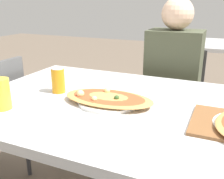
% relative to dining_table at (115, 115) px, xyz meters
% --- Properties ---
extents(dining_table, '(1.35, 0.96, 0.77)m').
position_rel_dining_table_xyz_m(dining_table, '(0.00, 0.00, 0.00)').
color(dining_table, silver).
rests_on(dining_table, ground_plane).
extents(chair_far_seated, '(0.40, 0.40, 0.88)m').
position_rel_dining_table_xyz_m(chair_far_seated, '(0.13, 0.81, -0.20)').
color(chair_far_seated, '#4C4C4C').
rests_on(chair_far_seated, ground_plane).
extents(person_seated, '(0.35, 0.28, 1.24)m').
position_rel_dining_table_xyz_m(person_seated, '(0.13, 0.70, 0.02)').
color(person_seated, '#2D2D38').
rests_on(person_seated, ground_plane).
extents(pizza_main, '(0.42, 0.27, 0.06)m').
position_rel_dining_table_xyz_m(pizza_main, '(-0.02, -0.03, 0.09)').
color(pizza_main, white).
rests_on(pizza_main, dining_table).
extents(soda_can, '(0.07, 0.07, 0.12)m').
position_rel_dining_table_xyz_m(soda_can, '(-0.31, 0.01, 0.13)').
color(soda_can, orange).
rests_on(soda_can, dining_table).
extents(drink_glass, '(0.08, 0.08, 0.13)m').
position_rel_dining_table_xyz_m(drink_glass, '(-0.41, -0.27, 0.13)').
color(drink_glass, gold).
rests_on(drink_glass, dining_table).
extents(background_table, '(1.10, 0.80, 0.89)m').
position_rel_dining_table_xyz_m(background_table, '(0.21, 2.07, 0.01)').
color(background_table, silver).
rests_on(background_table, ground_plane).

